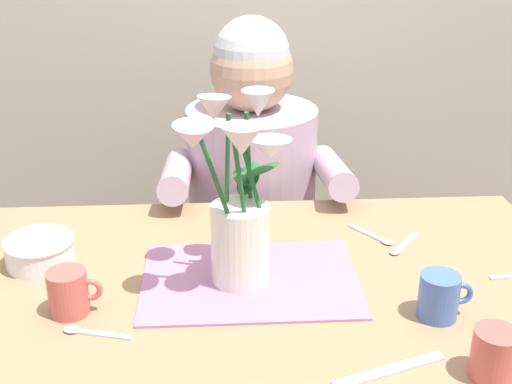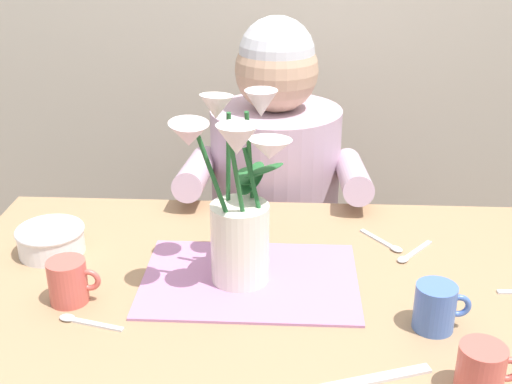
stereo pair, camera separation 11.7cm
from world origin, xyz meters
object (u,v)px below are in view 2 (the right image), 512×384
(dinner_knife, at_px, (372,379))
(ceramic_mug, at_px, (69,281))
(ceramic_bowl, at_px, (51,239))
(tea_cup, at_px, (436,307))
(seated_person, at_px, (275,228))
(flower_vase, at_px, (239,204))
(coffee_cup, at_px, (482,371))

(dinner_knife, distance_m, ceramic_mug, 0.54)
(ceramic_bowl, distance_m, tea_cup, 0.75)
(dinner_knife, bearing_deg, tea_cup, 31.07)
(seated_person, bearing_deg, ceramic_mug, -114.39)
(dinner_knife, bearing_deg, ceramic_mug, 140.75)
(ceramic_bowl, relative_size, dinner_knife, 0.72)
(dinner_knife, bearing_deg, flower_vase, 109.65)
(flower_vase, bearing_deg, seated_person, 84.94)
(tea_cup, bearing_deg, coffee_cup, -78.04)
(dinner_knife, xyz_separation_m, tea_cup, (0.12, 0.14, 0.04))
(seated_person, relative_size, tea_cup, 12.20)
(coffee_cup, distance_m, tea_cup, 0.16)
(ceramic_mug, bearing_deg, coffee_cup, -17.36)
(tea_cup, bearing_deg, ceramic_bowl, 163.00)
(ceramic_bowl, relative_size, ceramic_mug, 1.46)
(coffee_cup, bearing_deg, tea_cup, 101.96)
(tea_cup, height_order, ceramic_mug, same)
(flower_vase, distance_m, ceramic_bowl, 0.42)
(tea_cup, distance_m, ceramic_mug, 0.63)
(ceramic_mug, bearing_deg, tea_cup, -4.34)
(coffee_cup, distance_m, ceramic_mug, 0.69)
(ceramic_mug, bearing_deg, dinner_knife, -20.18)
(seated_person, height_order, dinner_knife, seated_person)
(seated_person, relative_size, flower_vase, 3.23)
(coffee_cup, bearing_deg, seated_person, 110.08)
(tea_cup, bearing_deg, flower_vase, 158.84)
(dinner_knife, height_order, ceramic_mug, ceramic_mug)
(flower_vase, distance_m, tea_cup, 0.37)
(coffee_cup, bearing_deg, dinner_knife, 172.77)
(coffee_cup, xyz_separation_m, tea_cup, (-0.03, 0.16, 0.00))
(flower_vase, distance_m, ceramic_mug, 0.33)
(seated_person, distance_m, tea_cup, 0.79)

